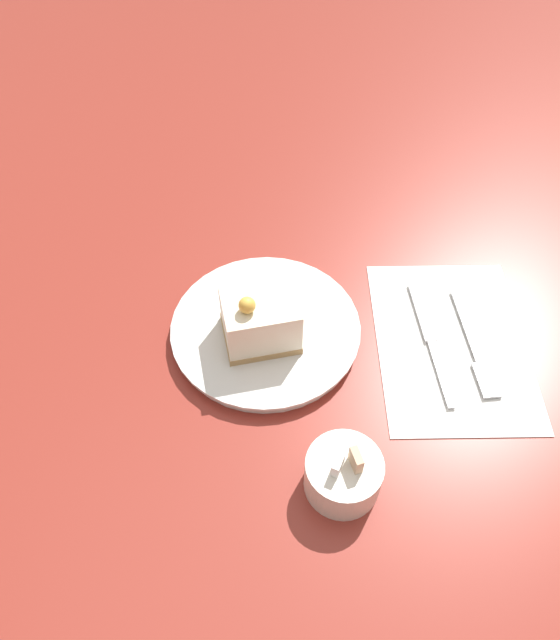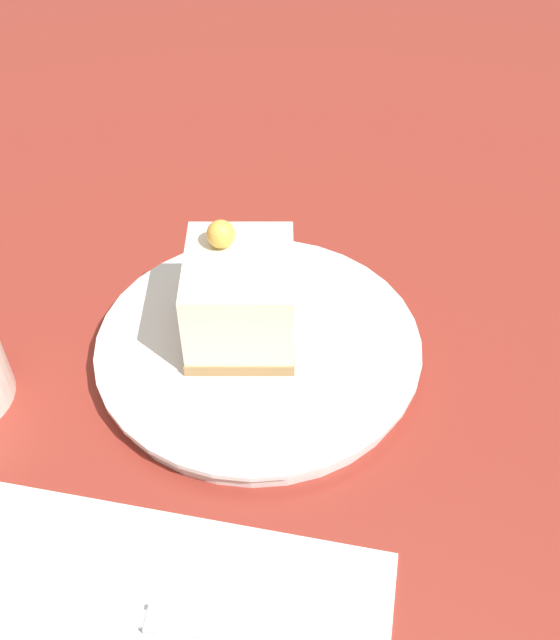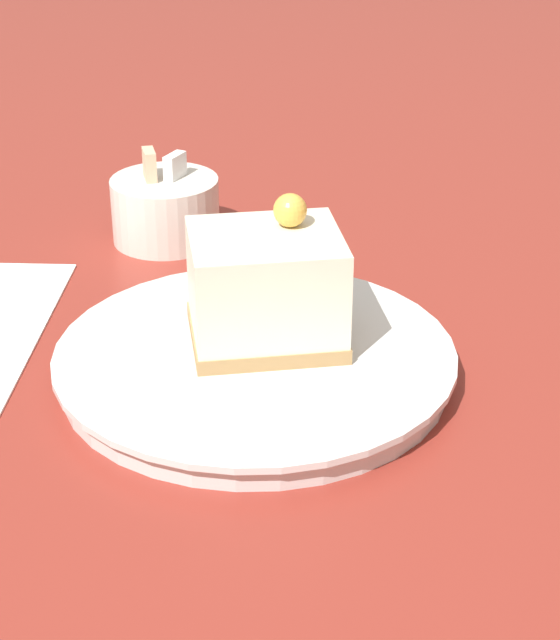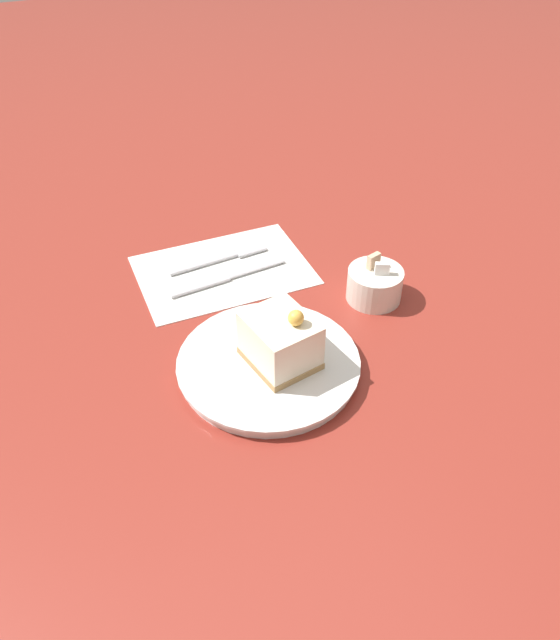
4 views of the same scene
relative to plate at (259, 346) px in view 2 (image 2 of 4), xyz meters
name	(u,v)px [view 2 (image 2 of 4)]	position (x,y,z in m)	size (l,w,h in m)	color
ground_plane	(207,388)	(-0.04, 0.03, -0.01)	(4.00, 4.00, 0.00)	maroon
plate	(259,346)	(0.00, 0.00, 0.00)	(0.23, 0.23, 0.02)	silver
cake_slice	(240,296)	(0.01, 0.01, 0.04)	(0.10, 0.09, 0.08)	#AD8451
knife	(179,623)	(-0.20, 0.00, 0.00)	(0.03, 0.19, 0.00)	#B2B2B7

